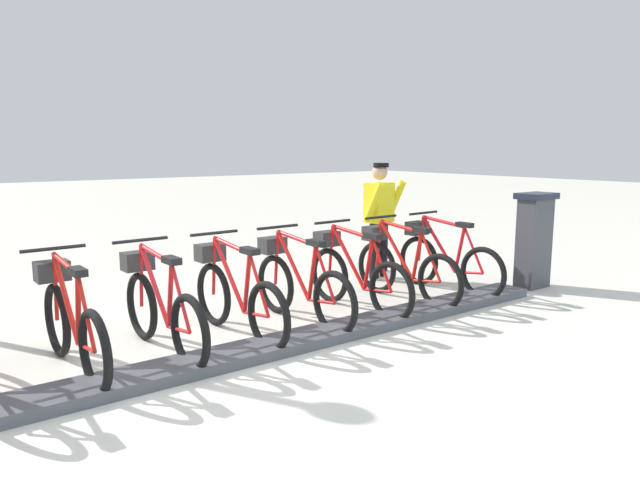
% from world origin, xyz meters
% --- Properties ---
extents(ground_plane, '(60.00, 60.00, 0.00)m').
position_xyz_m(ground_plane, '(0.00, 0.00, 0.00)').
color(ground_plane, beige).
extents(dock_rail_base, '(0.44, 8.54, 0.10)m').
position_xyz_m(dock_rail_base, '(0.00, 0.00, 0.05)').
color(dock_rail_base, '#47474C').
rests_on(dock_rail_base, ground).
extents(payment_kiosk, '(0.36, 0.52, 1.28)m').
position_xyz_m(payment_kiosk, '(0.05, -4.77, 0.67)').
color(payment_kiosk, '#38383D').
rests_on(payment_kiosk, ground).
extents(bike_docked_0, '(1.72, 0.54, 1.02)m').
position_xyz_m(bike_docked_0, '(0.62, -3.67, 0.43)').
color(bike_docked_0, black).
rests_on(bike_docked_0, ground).
extents(bike_docked_1, '(1.72, 0.54, 1.02)m').
position_xyz_m(bike_docked_1, '(0.62, -2.89, 0.43)').
color(bike_docked_1, black).
rests_on(bike_docked_1, ground).
extents(bike_docked_2, '(1.72, 0.54, 1.02)m').
position_xyz_m(bike_docked_2, '(0.62, -2.12, 0.43)').
color(bike_docked_2, black).
rests_on(bike_docked_2, ground).
extents(bike_docked_3, '(1.72, 0.54, 1.02)m').
position_xyz_m(bike_docked_3, '(0.62, -1.35, 0.43)').
color(bike_docked_3, black).
rests_on(bike_docked_3, ground).
extents(bike_docked_4, '(1.72, 0.54, 1.02)m').
position_xyz_m(bike_docked_4, '(0.62, -0.57, 0.43)').
color(bike_docked_4, black).
rests_on(bike_docked_4, ground).
extents(bike_docked_5, '(1.72, 0.54, 1.02)m').
position_xyz_m(bike_docked_5, '(0.62, 0.20, 0.43)').
color(bike_docked_5, black).
rests_on(bike_docked_5, ground).
extents(bike_docked_6, '(1.72, 0.54, 1.02)m').
position_xyz_m(bike_docked_6, '(0.62, 0.98, 0.43)').
color(bike_docked_6, black).
rests_on(bike_docked_6, ground).
extents(worker_near_rack, '(0.50, 0.67, 1.66)m').
position_xyz_m(worker_near_rack, '(1.68, -3.46, 0.91)').
color(worker_near_rack, white).
rests_on(worker_near_rack, ground).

